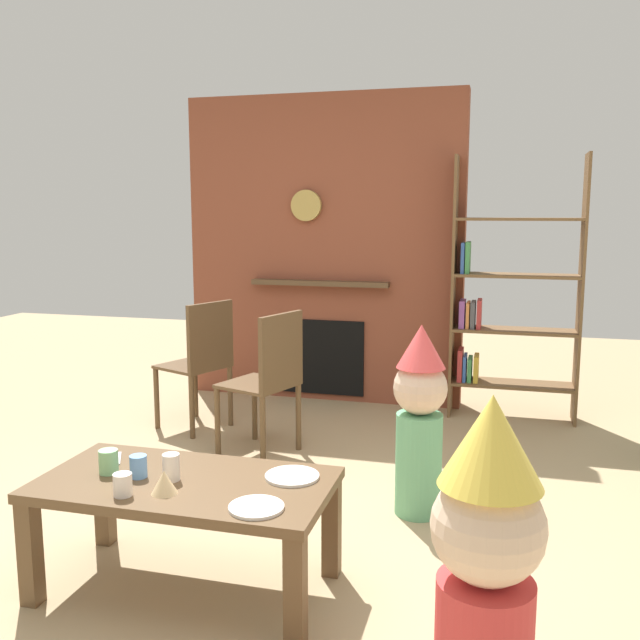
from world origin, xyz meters
The scene contains 16 objects.
ground_plane centered at (0.00, 0.00, 0.00)m, with size 12.00×12.00×0.00m, color tan.
brick_fireplace_feature centered at (-0.41, 2.60, 1.19)m, with size 2.20×0.28×2.40m.
bookshelf centered at (1.00, 2.40, 0.85)m, with size 0.90×0.28×1.90m.
coffee_table centered at (-0.20, -0.36, 0.39)m, with size 1.16×0.60×0.46m.
paper_cup_near_left centered at (-0.39, -0.39, 0.50)m, with size 0.07×0.07×0.09m, color #669EE0.
paper_cup_near_right centered at (-0.24, -0.38, 0.51)m, with size 0.07×0.07×0.11m, color silver.
paper_cup_center centered at (-0.52, -0.38, 0.51)m, with size 0.08×0.08×0.10m, color #8CD18C.
paper_cup_far_left centered at (-0.35, -0.56, 0.50)m, with size 0.07×0.07×0.09m, color silver.
paper_plate_front centered at (0.21, -0.23, 0.47)m, with size 0.22×0.22×0.01m, color white.
paper_plate_rear centered at (0.17, -0.54, 0.47)m, with size 0.20×0.20×0.01m, color white.
birthday_cake_slice centered at (-0.21, -0.51, 0.50)m, with size 0.10×0.10×0.09m, color #EAC68C.
table_fork centered at (-0.57, -0.23, 0.46)m, with size 0.15×0.02×0.01m, color silver.
child_with_cone_hat centered at (0.97, -1.02, 0.56)m, with size 0.29×0.29×1.06m.
child_in_pink centered at (0.61, 0.58, 0.51)m, with size 0.27×0.27×0.96m.
dining_chair_left centered at (-1.00, 1.55, 0.51)m, with size 0.52×0.52×0.90m.
dining_chair_middle centered at (-0.38, 1.18, 0.51)m, with size 0.51×0.51×0.90m.
Camera 1 is at (0.99, -2.71, 1.50)m, focal length 38.66 mm.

